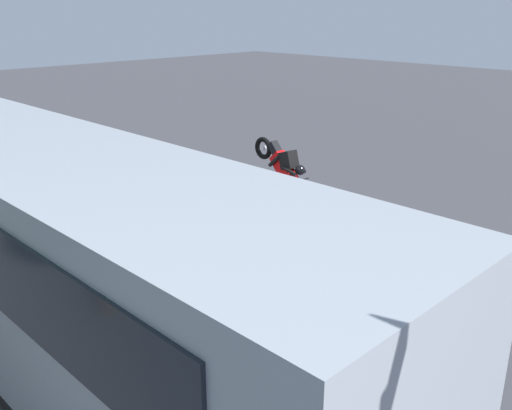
{
  "coord_description": "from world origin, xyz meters",
  "views": [
    {
      "loc": [
        -8.81,
        8.28,
        4.95
      ],
      "look_at": [
        -0.95,
        0.53,
        1.1
      ],
      "focal_mm": 40.0,
      "sensor_mm": 36.0,
      "label": 1
    }
  ],
  "objects_px": {
    "spectator_centre": "(205,248)",
    "spectator_far_right": "(127,216)",
    "tour_bus": "(56,258)",
    "spectator_left": "(241,278)",
    "spectator_far_left": "(322,301)",
    "parked_motorcycle_silver": "(164,290)",
    "stunt_motorcycle": "(283,166)",
    "spectator_right": "(158,230)"
  },
  "relations": [
    {
      "from": "spectator_centre",
      "to": "spectator_far_right",
      "type": "bearing_deg",
      "value": 0.28
    },
    {
      "from": "spectator_right",
      "to": "tour_bus",
      "type": "bearing_deg",
      "value": 114.6
    },
    {
      "from": "spectator_centre",
      "to": "spectator_far_left",
      "type": "bearing_deg",
      "value": -178.18
    },
    {
      "from": "tour_bus",
      "to": "parked_motorcycle_silver",
      "type": "bearing_deg",
      "value": -89.06
    },
    {
      "from": "spectator_right",
      "to": "parked_motorcycle_silver",
      "type": "distance_m",
      "value": 1.42
    },
    {
      "from": "spectator_right",
      "to": "stunt_motorcycle",
      "type": "relative_size",
      "value": 0.9
    },
    {
      "from": "parked_motorcycle_silver",
      "to": "spectator_right",
      "type": "bearing_deg",
      "value": -32.5
    },
    {
      "from": "stunt_motorcycle",
      "to": "parked_motorcycle_silver",
      "type": "bearing_deg",
      "value": 114.19
    },
    {
      "from": "spectator_right",
      "to": "parked_motorcycle_silver",
      "type": "xyz_separation_m",
      "value": [
        -1.1,
        0.7,
        -0.57
      ]
    },
    {
      "from": "spectator_right",
      "to": "spectator_far_right",
      "type": "xyz_separation_m",
      "value": [
        1.15,
        -0.08,
        -0.06
      ]
    },
    {
      "from": "spectator_right",
      "to": "spectator_far_right",
      "type": "bearing_deg",
      "value": -3.81
    },
    {
      "from": "tour_bus",
      "to": "spectator_right",
      "type": "relative_size",
      "value": 6.45
    },
    {
      "from": "tour_bus",
      "to": "spectator_far_left",
      "type": "xyz_separation_m",
      "value": [
        -2.64,
        -2.64,
        -0.66
      ]
    },
    {
      "from": "spectator_left",
      "to": "spectator_centre",
      "type": "distance_m",
      "value": 1.22
    },
    {
      "from": "spectator_centre",
      "to": "spectator_far_right",
      "type": "relative_size",
      "value": 1.05
    },
    {
      "from": "spectator_far_left",
      "to": "spectator_far_right",
      "type": "distance_m",
      "value": 4.92
    },
    {
      "from": "spectator_right",
      "to": "stunt_motorcycle",
      "type": "bearing_deg",
      "value": -73.84
    },
    {
      "from": "spectator_centre",
      "to": "parked_motorcycle_silver",
      "type": "xyz_separation_m",
      "value": [
        0.15,
        0.79,
        -0.57
      ]
    },
    {
      "from": "spectator_far_left",
      "to": "parked_motorcycle_silver",
      "type": "xyz_separation_m",
      "value": [
        2.66,
        0.87,
        -0.5
      ]
    },
    {
      "from": "spectator_left",
      "to": "spectator_far_right",
      "type": "distance_m",
      "value": 3.61
    },
    {
      "from": "spectator_far_left",
      "to": "spectator_far_right",
      "type": "height_order",
      "value": "spectator_far_right"
    },
    {
      "from": "spectator_far_right",
      "to": "stunt_motorcycle",
      "type": "relative_size",
      "value": 0.86
    },
    {
      "from": "spectator_far_left",
      "to": "spectator_far_right",
      "type": "bearing_deg",
      "value": 1.07
    },
    {
      "from": "parked_motorcycle_silver",
      "to": "spectator_far_right",
      "type": "bearing_deg",
      "value": -19.04
    },
    {
      "from": "spectator_far_right",
      "to": "stunt_motorcycle",
      "type": "xyz_separation_m",
      "value": [
        0.28,
        -4.85,
        0.04
      ]
    },
    {
      "from": "spectator_centre",
      "to": "spectator_far_right",
      "type": "xyz_separation_m",
      "value": [
        2.41,
        0.01,
        -0.05
      ]
    },
    {
      "from": "spectator_centre",
      "to": "parked_motorcycle_silver",
      "type": "distance_m",
      "value": 0.98
    },
    {
      "from": "tour_bus",
      "to": "spectator_left",
      "type": "bearing_deg",
      "value": -119.9
    },
    {
      "from": "tour_bus",
      "to": "stunt_motorcycle",
      "type": "relative_size",
      "value": 5.83
    },
    {
      "from": "tour_bus",
      "to": "parked_motorcycle_silver",
      "type": "relative_size",
      "value": 5.54
    },
    {
      "from": "spectator_right",
      "to": "stunt_motorcycle",
      "type": "height_order",
      "value": "stunt_motorcycle"
    },
    {
      "from": "spectator_right",
      "to": "parked_motorcycle_silver",
      "type": "relative_size",
      "value": 0.86
    },
    {
      "from": "tour_bus",
      "to": "stunt_motorcycle",
      "type": "height_order",
      "value": "tour_bus"
    },
    {
      "from": "spectator_far_left",
      "to": "spectator_far_right",
      "type": "relative_size",
      "value": 0.98
    },
    {
      "from": "spectator_right",
      "to": "spectator_far_right",
      "type": "distance_m",
      "value": 1.16
    },
    {
      "from": "spectator_centre",
      "to": "spectator_right",
      "type": "xyz_separation_m",
      "value": [
        1.25,
        0.09,
        0.0
      ]
    },
    {
      "from": "tour_bus",
      "to": "spectator_centre",
      "type": "xyz_separation_m",
      "value": [
        -0.12,
        -2.56,
        -0.6
      ]
    },
    {
      "from": "spectator_centre",
      "to": "parked_motorcycle_silver",
      "type": "relative_size",
      "value": 0.86
    },
    {
      "from": "tour_bus",
      "to": "stunt_motorcycle",
      "type": "distance_m",
      "value": 7.85
    },
    {
      "from": "spectator_far_right",
      "to": "spectator_left",
      "type": "bearing_deg",
      "value": 175.93
    },
    {
      "from": "spectator_far_left",
      "to": "tour_bus",
      "type": "bearing_deg",
      "value": 45.01
    },
    {
      "from": "parked_motorcycle_silver",
      "to": "stunt_motorcycle",
      "type": "relative_size",
      "value": 1.05
    }
  ]
}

